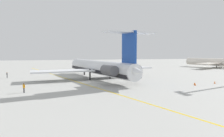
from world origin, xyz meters
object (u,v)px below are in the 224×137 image
object	(u,v)px
main_jetliner	(100,67)
safety_cone_nose	(215,82)
airliner_far_left	(215,62)
ground_crew_near_nose	(7,74)
safety_cone_wingtip	(195,84)
ground_crew_near_tail	(24,87)
safety_cone_tail	(195,83)

from	to	relation	value
main_jetliner	safety_cone_nose	distance (m)	29.44
airliner_far_left	ground_crew_near_nose	size ratio (longest dim) A/B	17.39
safety_cone_wingtip	safety_cone_nose	bearing A→B (deg)	102.82
ground_crew_near_tail	safety_cone_nose	size ratio (longest dim) A/B	3.29
airliner_far_left	safety_cone_tail	distance (m)	61.33
ground_crew_near_nose	safety_cone_nose	size ratio (longest dim) A/B	3.11
safety_cone_nose	safety_cone_wingtip	xyz separation A→B (m)	(1.49, -6.54, 0.00)
airliner_far_left	ground_crew_near_nose	distance (m)	90.37
ground_crew_near_nose	safety_cone_nose	world-z (taller)	ground_crew_near_nose
main_jetliner	ground_crew_near_tail	world-z (taller)	main_jetliner
ground_crew_near_nose	safety_cone_tail	world-z (taller)	ground_crew_near_nose
ground_crew_near_nose	safety_cone_tail	distance (m)	51.32
safety_cone_nose	ground_crew_near_nose	bearing A→B (deg)	-115.04
safety_cone_wingtip	ground_crew_near_nose	bearing A→B (deg)	-119.65
ground_crew_near_tail	safety_cone_wingtip	bearing A→B (deg)	116.59
main_jetliner	ground_crew_near_tail	distance (m)	23.72
ground_crew_near_nose	safety_cone_wingtip	bearing A→B (deg)	-76.26
ground_crew_near_nose	safety_cone_nose	bearing A→B (deg)	-71.65
airliner_far_left	safety_cone_wingtip	bearing A→B (deg)	108.80
airliner_far_left	safety_cone_nose	size ratio (longest dim) A/B	54.09
ground_crew_near_nose	safety_cone_wingtip	xyz separation A→B (m)	(25.33, 44.51, -0.81)
ground_crew_near_tail	safety_cone_wingtip	size ratio (longest dim) A/B	3.29
ground_crew_near_tail	safety_cone_nose	bearing A→B (deg)	118.72
main_jetliner	safety_cone_wingtip	distance (m)	25.03
main_jetliner	safety_cone_wingtip	xyz separation A→B (m)	(16.37, 18.69, -3.00)
main_jetliner	airliner_far_left	world-z (taller)	main_jetliner
safety_cone_wingtip	safety_cone_tail	size ratio (longest dim) A/B	1.00
ground_crew_near_tail	safety_cone_tail	distance (m)	37.03
airliner_far_left	safety_cone_nose	world-z (taller)	airliner_far_left
ground_crew_near_nose	safety_cone_tail	bearing A→B (deg)	-74.62
ground_crew_near_tail	safety_cone_nose	world-z (taller)	ground_crew_near_tail
main_jetliner	airliner_far_left	xyz separation A→B (m)	(-28.66, 62.36, -0.51)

